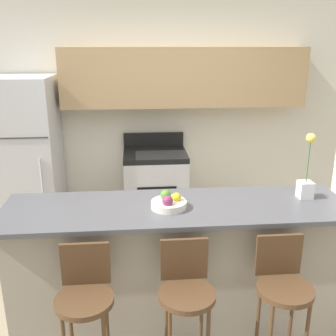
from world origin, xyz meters
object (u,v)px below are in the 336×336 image
orchid_vase (306,179)px  fruit_bowl (169,203)px  stove_range (155,189)px  refrigerator (29,159)px  bar_stool_left (85,300)px  bar_stool_right (283,289)px  bar_stool_mid (186,294)px

orchid_vase → fruit_bowl: bearing=-174.5°
stove_range → refrigerator: bearing=-177.5°
stove_range → fruit_bowl: size_ratio=4.29×
bar_stool_left → bar_stool_right: size_ratio=1.00×
bar_stool_mid → bar_stool_right: 0.61m
stove_range → bar_stool_mid: size_ratio=1.13×
bar_stool_left → orchid_vase: bearing=20.6°
refrigerator → bar_stool_right: size_ratio=1.86×
bar_stool_left → orchid_vase: orchid_vase is taller
refrigerator → bar_stool_right: bearing=-47.0°
refrigerator → fruit_bowl: (1.38, -1.71, 0.15)m
refrigerator → orchid_vase: 2.91m
bar_stool_left → bar_stool_right: bearing=0.0°
bar_stool_mid → orchid_vase: (0.97, 0.59, 0.51)m
refrigerator → bar_stool_mid: 2.64m
bar_stool_right → orchid_vase: bearing=59.0°
bar_stool_right → fruit_bowl: (-0.67, 0.49, 0.40)m
refrigerator → stove_range: bearing=2.5°
stove_range → bar_stool_mid: (0.06, -2.26, 0.17)m
bar_stool_left → bar_stool_mid: 0.61m
refrigerator → bar_stool_mid: refrigerator is taller
refrigerator → bar_stool_right: refrigerator is taller
refrigerator → bar_stool_mid: size_ratio=1.86×
stove_range → bar_stool_left: bearing=-103.7°
bar_stool_left → fruit_bowl: fruit_bowl is taller
refrigerator → bar_stool_left: 2.37m
fruit_bowl → stove_range: bearing=89.9°
orchid_vase → bar_stool_mid: bearing=-148.5°
refrigerator → bar_stool_left: refrigerator is taller
refrigerator → stove_range: (1.38, 0.06, -0.42)m
bar_stool_right → refrigerator: bearing=133.0°
refrigerator → stove_range: 1.45m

